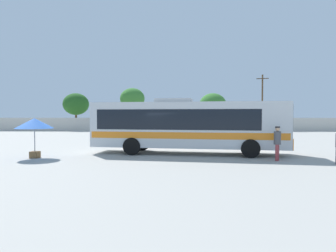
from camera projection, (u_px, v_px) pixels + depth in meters
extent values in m
plane|color=#A3A099|center=(171.00, 140.00, 28.81)|extent=(300.00, 300.00, 0.00)
cube|color=beige|center=(173.00, 124.00, 44.69)|extent=(80.00, 0.30, 1.94)
cube|color=silver|center=(188.00, 125.00, 18.68)|extent=(11.85, 4.23, 2.69)
cube|color=black|center=(179.00, 119.00, 18.77)|extent=(9.79, 3.95, 1.18)
cube|color=orange|center=(188.00, 134.00, 18.70)|extent=(11.63, 4.22, 0.38)
cube|color=#19212D|center=(288.00, 117.00, 17.66)|extent=(0.38, 2.28, 1.40)
cube|color=orange|center=(288.00, 143.00, 17.72)|extent=(0.43, 2.48, 0.65)
cube|color=#B2B2B2|center=(174.00, 101.00, 18.77)|extent=(2.38, 1.71, 0.24)
cylinder|color=black|center=(247.00, 144.00, 19.31)|extent=(1.07, 0.45, 1.04)
cylinder|color=black|center=(250.00, 149.00, 16.90)|extent=(1.07, 0.45, 1.04)
cylinder|color=black|center=(142.00, 143.00, 20.48)|extent=(1.07, 0.45, 1.04)
cylinder|color=black|center=(132.00, 146.00, 18.07)|extent=(1.07, 0.45, 1.04)
cylinder|color=#99383D|center=(278.00, 152.00, 15.93)|extent=(0.16, 0.16, 0.85)
cylinder|color=#99383D|center=(277.00, 153.00, 15.79)|extent=(0.16, 0.16, 0.85)
cylinder|color=#4C4C51|center=(277.00, 138.00, 15.83)|extent=(0.49, 0.49, 0.67)
sphere|color=tan|center=(278.00, 129.00, 15.82)|extent=(0.23, 0.23, 0.23)
cylinder|color=#262628|center=(278.00, 127.00, 15.81)|extent=(0.24, 0.24, 0.07)
cylinder|color=gray|center=(35.00, 138.00, 16.90)|extent=(0.05, 0.05, 2.15)
cone|color=blue|center=(34.00, 123.00, 16.87)|extent=(2.06, 2.06, 0.57)
cube|color=brown|center=(35.00, 155.00, 16.94)|extent=(0.49, 0.49, 0.36)
cube|color=silver|center=(112.00, 127.00, 42.00)|extent=(4.56, 2.19, 0.66)
cube|color=black|center=(114.00, 123.00, 41.96)|extent=(2.57, 1.87, 0.54)
cylinder|color=black|center=(101.00, 130.00, 41.30)|extent=(0.66, 0.28, 0.64)
cylinder|color=black|center=(105.00, 129.00, 43.05)|extent=(0.66, 0.28, 0.64)
cylinder|color=black|center=(120.00, 130.00, 40.98)|extent=(0.66, 0.28, 0.64)
cylinder|color=black|center=(124.00, 130.00, 42.74)|extent=(0.66, 0.28, 0.64)
cube|color=slate|center=(155.00, 128.00, 41.04)|extent=(4.72, 2.16, 0.60)
cube|color=black|center=(157.00, 124.00, 41.00)|extent=(2.65, 1.85, 0.49)
cylinder|color=black|center=(143.00, 130.00, 40.32)|extent=(0.66, 0.27, 0.64)
cylinder|color=black|center=(146.00, 130.00, 42.08)|extent=(0.66, 0.27, 0.64)
cylinder|color=black|center=(165.00, 131.00, 40.03)|extent=(0.66, 0.27, 0.64)
cylinder|color=black|center=(166.00, 130.00, 41.78)|extent=(0.66, 0.27, 0.64)
cylinder|color=#4C3823|center=(262.00, 102.00, 47.41)|extent=(0.24, 0.24, 8.58)
cube|color=#473321|center=(263.00, 79.00, 47.28)|extent=(1.76, 0.63, 0.12)
cylinder|color=brown|center=(76.00, 122.00, 47.65)|extent=(0.32, 0.32, 2.65)
ellipsoid|color=#23561E|center=(76.00, 104.00, 47.55)|extent=(3.97, 3.97, 3.37)
cylinder|color=brown|center=(132.00, 118.00, 49.93)|extent=(0.32, 0.32, 3.63)
ellipsoid|color=#38752D|center=(132.00, 99.00, 49.81)|extent=(3.99, 3.99, 3.40)
cylinder|color=brown|center=(213.00, 122.00, 47.02)|extent=(0.32, 0.32, 2.51)
ellipsoid|color=#38752D|center=(213.00, 105.00, 46.92)|extent=(4.10, 4.10, 3.48)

